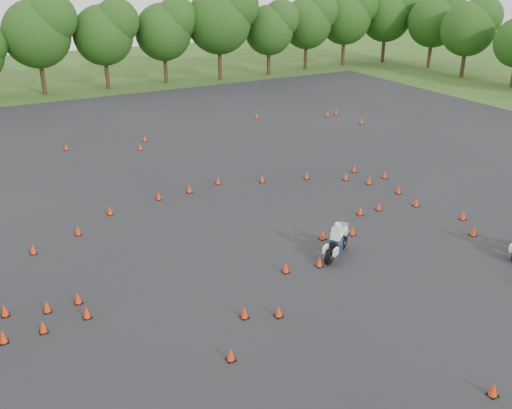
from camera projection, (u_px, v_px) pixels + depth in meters
The scene contains 5 objects.
ground at pixel (300, 262), 24.66m from camera, with size 140.00×140.00×0.00m, color #2D5119.
asphalt_pad at pixel (237, 212), 29.49m from camera, with size 62.00×62.00×0.00m, color black.
treeline at pixel (124, 49), 52.28m from camera, with size 87.28×32.36×10.77m.
traffic_cones at pixel (240, 211), 29.06m from camera, with size 36.70×33.49×0.45m.
rider_white at pixel (337, 238), 24.78m from camera, with size 2.25×0.69×1.74m, color silver, non-canonical shape.
Camera 1 is at (-12.14, -18.11, 11.93)m, focal length 40.00 mm.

